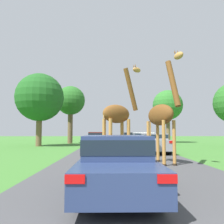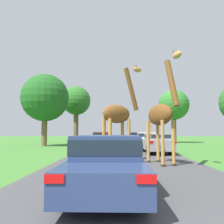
% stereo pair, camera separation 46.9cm
% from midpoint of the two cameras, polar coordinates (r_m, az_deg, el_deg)
% --- Properties ---
extents(road, '(6.99, 120.00, 0.00)m').
position_cam_midpoint_polar(road, '(31.34, 2.62, -7.49)').
color(road, '#424244').
rests_on(road, ground).
extents(giraffe_near_road, '(2.34, 1.93, 5.28)m').
position_cam_midpoint_polar(giraffe_near_road, '(12.32, 2.69, -0.83)').
color(giraffe_near_road, '#B77F3D').
rests_on(giraffe_near_road, ground).
extents(giraffe_companion, '(1.34, 2.81, 4.99)m').
position_cam_midpoint_polar(giraffe_companion, '(11.28, 12.89, -0.57)').
color(giraffe_companion, '#B77F3D').
rests_on(giraffe_companion, ground).
extents(car_lead_maroon, '(1.74, 4.70, 1.39)m').
position_cam_midpoint_polar(car_lead_maroon, '(6.12, 1.04, -11.80)').
color(car_lead_maroon, navy).
rests_on(car_lead_maroon, ground).
extents(car_queue_right, '(1.74, 4.01, 1.36)m').
position_cam_midpoint_polar(car_queue_right, '(17.01, 11.55, -7.23)').
color(car_queue_right, gray).
rests_on(car_queue_right, ground).
extents(car_queue_left, '(1.79, 4.57, 1.45)m').
position_cam_midpoint_polar(car_queue_left, '(25.23, -2.03, -6.40)').
color(car_queue_left, '#561914').
rests_on(car_queue_left, ground).
extents(car_far_ahead, '(1.79, 4.35, 1.39)m').
position_cam_midpoint_polar(car_far_ahead, '(30.33, 6.16, -6.16)').
color(car_far_ahead, black).
rests_on(car_far_ahead, ground).
extents(car_verge_right, '(1.95, 4.37, 1.43)m').
position_cam_midpoint_polar(car_verge_right, '(22.08, 9.17, -6.60)').
color(car_verge_right, silver).
rests_on(car_verge_right, ground).
extents(tree_centre_back, '(3.72, 3.72, 7.39)m').
position_cam_midpoint_polar(tree_centre_back, '(31.16, -8.18, 2.52)').
color(tree_centre_back, brown).
rests_on(tree_centre_back, ground).
extents(tree_right_cluster, '(4.08, 4.08, 7.18)m').
position_cam_midpoint_polar(tree_right_cluster, '(33.21, 15.05, 1.60)').
color(tree_right_cluster, brown).
rests_on(tree_right_cluster, ground).
extents(tree_far_right, '(5.01, 5.01, 7.58)m').
position_cam_midpoint_polar(tree_far_right, '(26.00, -15.31, 3.27)').
color(tree_far_right, brown).
rests_on(tree_far_right, ground).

